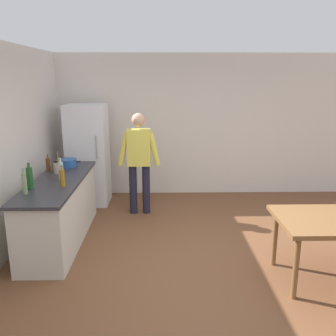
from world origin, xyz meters
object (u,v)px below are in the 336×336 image
at_px(person, 139,157).
at_px(utensil_jar, 57,168).
at_px(bottle_wine_green, 30,178).
at_px(bottle_vinegar_tall, 24,183).
at_px(bottle_water_clear, 61,171).
at_px(cooking_pot, 68,163).
at_px(bottle_oil_amber, 62,178).
at_px(refrigerator, 88,155).
at_px(bottle_beer_brown, 48,164).

xyz_separation_m(person, utensil_jar, (-1.14, -0.72, 0.00)).
distance_m(utensil_jar, bottle_wine_green, 0.79).
bearing_deg(utensil_jar, bottle_vinegar_tall, -97.24).
bearing_deg(person, bottle_wine_green, -130.23).
xyz_separation_m(bottle_wine_green, bottle_water_clear, (0.26, 0.44, -0.02)).
distance_m(cooking_pot, bottle_vinegar_tall, 1.36).
height_order(bottle_oil_amber, bottle_water_clear, bottle_water_clear).
bearing_deg(bottle_wine_green, bottle_water_clear, 59.23).
distance_m(person, bottle_oil_amber, 1.65).
relative_size(refrigerator, utensil_jar, 5.62).
bearing_deg(person, utensil_jar, -147.80).
bearing_deg(bottle_beer_brown, bottle_oil_amber, -61.87).
bearing_deg(bottle_beer_brown, cooking_pot, 53.79).
distance_m(cooking_pot, bottle_water_clear, 0.74).
bearing_deg(bottle_water_clear, bottle_beer_brown, 124.97).
bearing_deg(bottle_oil_amber, bottle_vinegar_tall, -142.04).
distance_m(bottle_water_clear, bottle_beer_brown, 0.53).
relative_size(utensil_jar, bottle_vinegar_tall, 1.00).
relative_size(refrigerator, cooking_pot, 4.50).
bearing_deg(bottle_wine_green, cooking_pot, 81.73).
xyz_separation_m(person, bottle_water_clear, (-1.00, -1.05, 0.05)).
distance_m(utensil_jar, bottle_beer_brown, 0.20).
bearing_deg(utensil_jar, bottle_water_clear, -66.87).
bearing_deg(bottle_vinegar_tall, cooking_pot, 82.82).
distance_m(refrigerator, utensil_jar, 1.29).
bearing_deg(person, cooking_pot, -163.51).
bearing_deg(bottle_oil_amber, bottle_water_clear, 107.74).
bearing_deg(utensil_jar, bottle_beer_brown, 147.36).
bearing_deg(utensil_jar, cooking_pot, 82.98).
height_order(bottle_vinegar_tall, bottle_water_clear, bottle_vinegar_tall).
bearing_deg(bottle_oil_amber, person, 57.23).
distance_m(refrigerator, bottle_wine_green, 2.08).
bearing_deg(cooking_pot, person, 16.49).
xyz_separation_m(utensil_jar, bottle_beer_brown, (-0.16, 0.10, 0.03)).
bearing_deg(bottle_vinegar_tall, bottle_water_clear, 67.13).
bearing_deg(utensil_jar, person, 32.20).
distance_m(utensil_jar, bottle_oil_amber, 0.71).
distance_m(utensil_jar, bottle_water_clear, 0.36).
relative_size(utensil_jar, bottle_water_clear, 1.07).
relative_size(cooking_pot, bottle_wine_green, 1.18).
distance_m(refrigerator, bottle_oil_amber, 1.94).
xyz_separation_m(bottle_oil_amber, bottle_vinegar_tall, (-0.37, -0.29, 0.02)).
relative_size(bottle_vinegar_tall, bottle_water_clear, 1.07).
distance_m(person, bottle_vinegar_tall, 2.10).
bearing_deg(bottle_beer_brown, utensil_jar, -32.64).
height_order(utensil_jar, bottle_beer_brown, utensil_jar).
height_order(refrigerator, bottle_wine_green, refrigerator).
height_order(bottle_vinegar_tall, bottle_beer_brown, bottle_vinegar_tall).
height_order(person, bottle_wine_green, person).
bearing_deg(bottle_wine_green, bottle_oil_amber, 16.06).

